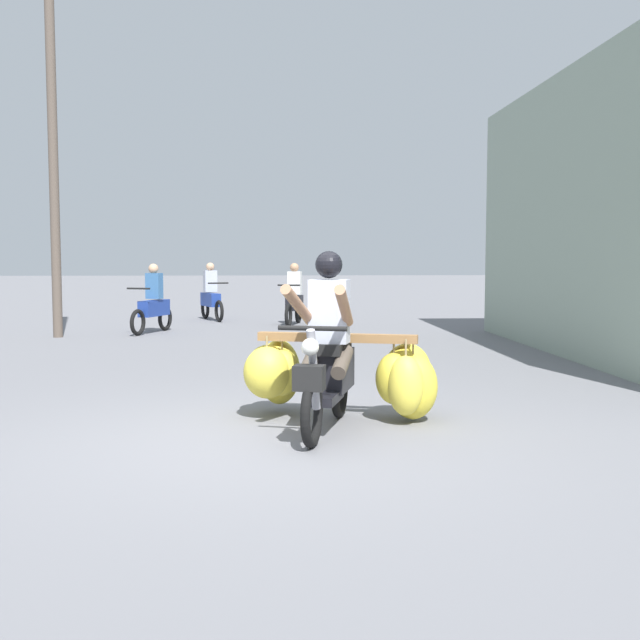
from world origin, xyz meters
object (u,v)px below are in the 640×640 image
at_px(motorbike_distant_ahead_left, 211,297).
at_px(utility_pole, 53,156).
at_px(motorbike_distant_ahead_right, 153,305).
at_px(motorbike_main_loaded, 338,370).
at_px(motorbike_distant_far_ahead, 294,300).

xyz_separation_m(motorbike_distant_ahead_left, utility_pole, (-2.60, -3.92, 2.86)).
bearing_deg(motorbike_distant_ahead_left, motorbike_distant_ahead_right, -106.18).
relative_size(motorbike_main_loaded, motorbike_distant_far_ahead, 1.23).
distance_m(motorbike_main_loaded, motorbike_distant_far_ahead, 10.39).
bearing_deg(motorbike_main_loaded, utility_pole, 120.73).
height_order(motorbike_distant_far_ahead, utility_pole, utility_pole).
relative_size(motorbike_main_loaded, utility_pole, 0.29).
height_order(motorbike_distant_ahead_left, motorbike_distant_ahead_right, same).
relative_size(motorbike_main_loaded, motorbike_distant_ahead_right, 1.27).
distance_m(motorbike_distant_ahead_right, utility_pole, 3.42).
distance_m(motorbike_main_loaded, utility_pole, 9.68).
height_order(motorbike_distant_ahead_left, motorbike_distant_far_ahead, same).
bearing_deg(utility_pole, motorbike_distant_ahead_right, 25.02).
height_order(motorbike_distant_ahead_right, motorbike_distant_far_ahead, same).
bearing_deg(motorbike_distant_far_ahead, utility_pole, -151.87).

